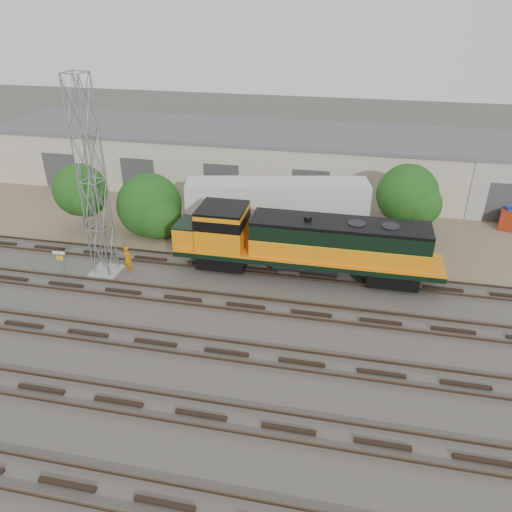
% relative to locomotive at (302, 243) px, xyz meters
% --- Properties ---
extents(ground, '(140.00, 140.00, 0.00)m').
position_rel_locomotive_xyz_m(ground, '(-2.75, -6.00, -2.41)').
color(ground, '#47423A').
rests_on(ground, ground).
extents(dirt_strip, '(80.00, 16.00, 0.02)m').
position_rel_locomotive_xyz_m(dirt_strip, '(-2.75, 9.00, -2.40)').
color(dirt_strip, '#726047').
rests_on(dirt_strip, ground).
extents(tracks, '(80.00, 20.40, 0.28)m').
position_rel_locomotive_xyz_m(tracks, '(-2.75, -9.00, -2.33)').
color(tracks, black).
rests_on(tracks, ground).
extents(warehouse, '(58.40, 10.40, 5.30)m').
position_rel_locomotive_xyz_m(warehouse, '(-2.71, 16.98, 0.24)').
color(warehouse, beige).
rests_on(warehouse, ground).
extents(locomotive, '(17.50, 3.07, 4.21)m').
position_rel_locomotive_xyz_m(locomotive, '(0.00, 0.00, 0.00)').
color(locomotive, black).
rests_on(locomotive, tracks).
extents(signal_tower, '(1.91, 1.91, 12.93)m').
position_rel_locomotive_xyz_m(signal_tower, '(-12.93, -2.41, 3.90)').
color(signal_tower, gray).
rests_on(signal_tower, ground).
extents(sign_post, '(0.85, 0.07, 2.07)m').
position_rel_locomotive_xyz_m(sign_post, '(-15.36, -3.74, -0.96)').
color(sign_post, gray).
rests_on(sign_post, ground).
extents(worker, '(0.80, 0.64, 1.90)m').
position_rel_locomotive_xyz_m(worker, '(-11.53, -1.89, -1.46)').
color(worker, orange).
rests_on(worker, ground).
extents(semi_trailer, '(14.07, 5.48, 4.25)m').
position_rel_locomotive_xyz_m(semi_trailer, '(-2.39, 6.28, 0.26)').
color(semi_trailer, silver).
rests_on(semi_trailer, ground).
extents(dumpster_blue, '(1.82, 1.74, 1.50)m').
position_rel_locomotive_xyz_m(dumpster_blue, '(15.85, 11.96, -1.66)').
color(dumpster_blue, '#162D98').
rests_on(dumpster_blue, ground).
extents(dumpster_red, '(1.81, 1.74, 1.40)m').
position_rel_locomotive_xyz_m(dumpster_red, '(15.38, 10.73, -1.71)').
color(dumpster_red, maroon).
rests_on(dumpster_red, ground).
extents(tree_west, '(4.29, 4.09, 5.35)m').
position_rel_locomotive_xyz_m(tree_west, '(-17.64, 3.69, 0.79)').
color(tree_west, '#382619').
rests_on(tree_west, ground).
extents(tree_mid, '(5.26, 5.00, 5.00)m').
position_rel_locomotive_xyz_m(tree_mid, '(-12.23, 4.29, -0.33)').
color(tree_mid, '#382619').
rests_on(tree_mid, ground).
extents(tree_east, '(4.68, 4.46, 6.02)m').
position_rel_locomotive_xyz_m(tree_east, '(7.07, 6.56, 1.26)').
color(tree_east, '#382619').
rests_on(tree_east, ground).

